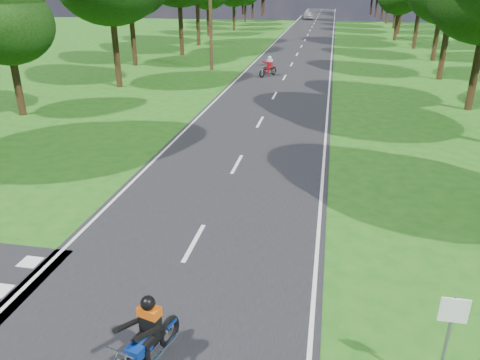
# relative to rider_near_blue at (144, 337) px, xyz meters

# --- Properties ---
(ground) EXTENTS (160.00, 160.00, 0.00)m
(ground) POSITION_rel_rider_near_blue_xyz_m (-0.40, 2.50, -0.76)
(ground) COLOR #1D5413
(ground) RESTS_ON ground
(main_road) EXTENTS (7.00, 140.00, 0.02)m
(main_road) POSITION_rel_rider_near_blue_xyz_m (-0.40, 52.50, -0.75)
(main_road) COLOR black
(main_road) RESTS_ON ground
(road_markings) EXTENTS (7.40, 140.00, 0.01)m
(road_markings) POSITION_rel_rider_near_blue_xyz_m (-0.54, 50.63, -0.74)
(road_markings) COLOR silver
(road_markings) RESTS_ON main_road
(telegraph_pole) EXTENTS (1.20, 0.26, 8.00)m
(telegraph_pole) POSITION_rel_rider_near_blue_xyz_m (-6.40, 30.50, 3.31)
(telegraph_pole) COLOR #382616
(telegraph_pole) RESTS_ON ground
(road_sign) EXTENTS (0.45, 0.07, 2.00)m
(road_sign) POSITION_rel_rider_near_blue_xyz_m (5.10, 0.49, 0.58)
(road_sign) COLOR slate
(road_sign) RESTS_ON ground
(rider_near_blue) EXTENTS (1.05, 1.88, 1.49)m
(rider_near_blue) POSITION_rel_rider_near_blue_xyz_m (0.00, 0.00, 0.00)
(rider_near_blue) COLOR navy
(rider_near_blue) RESTS_ON main_road
(rider_far_red) EXTENTS (1.35, 1.82, 1.46)m
(rider_far_red) POSITION_rel_rider_near_blue_xyz_m (-1.67, 28.75, -0.01)
(rider_far_red) COLOR #A60C10
(rider_far_red) RESTS_ON main_road
(distant_car) EXTENTS (2.41, 4.59, 1.49)m
(distant_car) POSITION_rel_rider_near_blue_xyz_m (-2.03, 85.75, 0.00)
(distant_car) COLOR silver
(distant_car) RESTS_ON main_road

